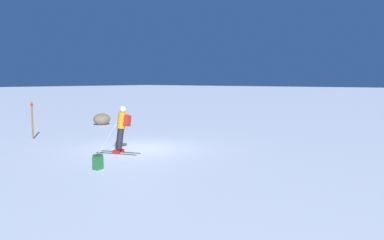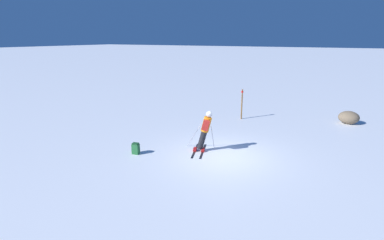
% 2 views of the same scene
% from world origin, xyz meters
% --- Properties ---
extents(ground_plane, '(300.00, 300.00, 0.00)m').
position_xyz_m(ground_plane, '(0.00, 0.00, 0.00)').
color(ground_plane, white).
extents(skier, '(1.40, 1.83, 1.89)m').
position_xyz_m(skier, '(0.91, -0.06, 1.05)').
color(skier, black).
rests_on(skier, ground).
extents(spare_backpack, '(0.33, 0.27, 0.50)m').
position_xyz_m(spare_backpack, '(3.42, 1.62, 0.24)').
color(spare_backpack, '#236633').
rests_on(spare_backpack, ground).
extents(exposed_boulder_0, '(1.15, 0.98, 0.75)m').
position_xyz_m(exposed_boulder_0, '(-4.49, -8.16, 0.37)').
color(exposed_boulder_0, '#7A664C').
rests_on(exposed_boulder_0, ground).
extents(trail_marker, '(0.13, 0.13, 1.86)m').
position_xyz_m(trail_marker, '(1.39, -6.11, 1.02)').
color(trail_marker, brown).
rests_on(trail_marker, ground).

